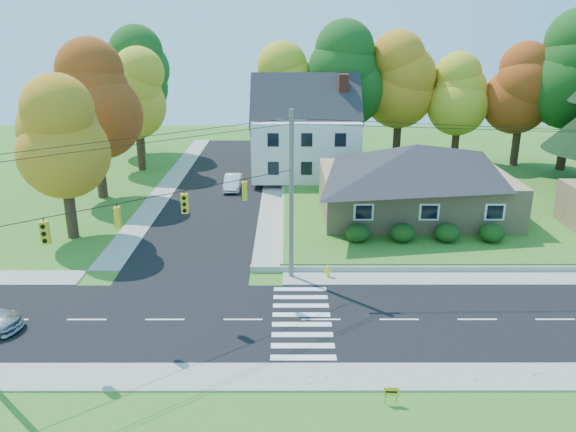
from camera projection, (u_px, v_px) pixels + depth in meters
name	position (u px, v px, depth m)	size (l,w,h in m)	color
ground	(321.00, 320.00, 28.70)	(120.00, 120.00, 0.00)	#3D7923
road_main	(321.00, 320.00, 28.70)	(90.00, 8.00, 0.02)	black
road_cross	(222.00, 185.00, 53.33)	(8.00, 44.00, 0.02)	black
sidewalk_north	(316.00, 278.00, 33.43)	(90.00, 2.00, 0.08)	#9C9A90
sidewalk_south	(328.00, 377.00, 23.95)	(90.00, 2.00, 0.08)	#9C9A90
lawn	(457.00, 197.00, 48.53)	(30.00, 30.00, 0.50)	#3D7923
ranch_house	(415.00, 178.00, 42.83)	(14.60, 10.60, 5.40)	tan
colonial_house	(306.00, 133.00, 53.77)	(10.40, 8.40, 9.60)	silver
hedge_row	(425.00, 233.00, 37.63)	(10.70, 1.70, 1.27)	#163A10
traffic_infrastructure	(319.00, 216.00, 28.34)	(38.10, 10.66, 10.00)	#666059
tree_lot_0	(285.00, 87.00, 58.27)	(6.72, 6.72, 12.51)	#3F2A19
tree_lot_1	(344.00, 75.00, 56.91)	(7.84, 7.84, 14.60)	#3F2A19
tree_lot_2	(400.00, 81.00, 58.07)	(7.28, 7.28, 13.56)	#3F2A19
tree_lot_3	(460.00, 95.00, 57.55)	(6.16, 6.16, 11.47)	#3F2A19
tree_lot_4	(523.00, 89.00, 56.40)	(6.72, 6.72, 12.51)	#3F2A19
tree_lot_5	(576.00, 71.00, 53.88)	(8.40, 8.40, 15.64)	#3F2A19
tree_west_0	(61.00, 138.00, 37.77)	(6.16, 6.16, 11.47)	#3F2A19
tree_west_1	(93.00, 100.00, 46.83)	(7.28, 7.28, 13.56)	#3F2A19
tree_west_2	(136.00, 94.00, 56.52)	(6.72, 6.72, 12.51)	#3F2A19
tree_west_3	(135.00, 75.00, 63.68)	(7.84, 7.84, 14.60)	#3F2A19
white_car	(233.00, 182.00, 51.57)	(1.42, 4.09, 1.35)	silver
fire_hydrant	(328.00, 272.00, 33.41)	(0.46, 0.35, 0.80)	yellow
yard_sign	(391.00, 392.00, 22.13)	(0.61, 0.06, 0.77)	black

